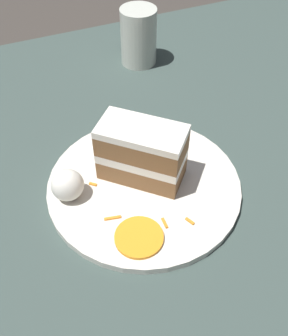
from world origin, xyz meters
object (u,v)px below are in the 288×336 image
at_px(plate, 144,185).
at_px(cake_slice, 142,153).
at_px(drinking_glass, 139,40).
at_px(cream_dollop, 68,185).
at_px(orange_garnish, 139,237).

bearing_deg(plate, cake_slice, -102.81).
relative_size(cake_slice, drinking_glass, 1.15).
xyz_separation_m(cake_slice, drinking_glass, (-0.13, -0.33, -0.01)).
height_order(cream_dollop, drinking_glass, drinking_glass).
height_order(cake_slice, orange_garnish, cake_slice).
xyz_separation_m(orange_garnish, drinking_glass, (-0.18, -0.44, 0.04)).
height_order(plate, orange_garnish, orange_garnish).
bearing_deg(cream_dollop, orange_garnish, 121.42).
xyz_separation_m(plate, cream_dollop, (0.12, -0.02, 0.03)).
bearing_deg(cake_slice, plate, -149.70).
bearing_deg(plate, orange_garnish, 62.97).
bearing_deg(drinking_glass, cake_slice, 68.19).
bearing_deg(cream_dollop, plate, 170.40).
height_order(orange_garnish, drinking_glass, drinking_glass).
xyz_separation_m(cake_slice, cream_dollop, (0.12, -0.00, -0.02)).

